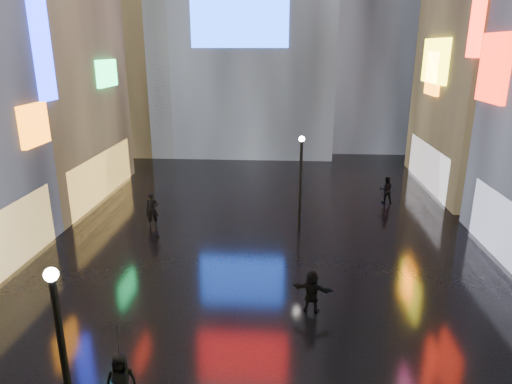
{
  "coord_description": "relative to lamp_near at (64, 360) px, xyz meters",
  "views": [
    {
      "loc": [
        0.95,
        -2.22,
        9.53
      ],
      "look_at": [
        0.0,
        12.0,
        5.0
      ],
      "focal_mm": 32.0,
      "sensor_mm": 36.0,
      "label": 1
    }
  ],
  "objects": [
    {
      "name": "tower_flank_left",
      "position": [
        -10.16,
        36.07,
        10.06
      ],
      "size": [
        10.0,
        10.0,
        26.0
      ],
      "primitive_type": "cube",
      "color": "black",
      "rests_on": "ground"
    },
    {
      "name": "pedestrian_5",
      "position": [
        5.87,
        7.04,
        -2.11
      ],
      "size": [
        1.63,
        0.85,
        1.68
      ],
      "primitive_type": "imported",
      "rotation": [
        0.0,
        0.0,
        2.9
      ],
      "color": "black",
      "rests_on": "ground"
    },
    {
      "name": "lamp_near",
      "position": [
        0.0,
        0.0,
        0.0
      ],
      "size": [
        0.3,
        0.3,
        5.2
      ],
      "color": "black",
      "rests_on": "ground"
    },
    {
      "name": "umbrella_2",
      "position": [
        0.47,
        1.79,
        -0.7
      ],
      "size": [
        1.17,
        1.15,
        0.94
      ],
      "primitive_type": "imported",
      "rotation": [
        0.0,
        0.0,
        4.58
      ],
      "color": "black",
      "rests_on": "pedestrian_4"
    },
    {
      "name": "pedestrian_6",
      "position": [
        -2.5,
        15.07,
        -1.98
      ],
      "size": [
        0.78,
        0.59,
        1.93
      ],
      "primitive_type": "imported",
      "rotation": [
        0.0,
        0.0,
        0.2
      ],
      "color": "black",
      "rests_on": "ground"
    },
    {
      "name": "ground",
      "position": [
        3.84,
        14.07,
        -2.94
      ],
      "size": [
        140.0,
        140.0,
        0.0
      ],
      "primitive_type": "plane",
      "color": "black",
      "rests_on": "ground"
    },
    {
      "name": "lamp_far",
      "position": [
        5.6,
        15.04,
        0.0
      ],
      "size": [
        0.3,
        0.3,
        5.2
      ],
      "color": "black",
      "rests_on": "ground"
    },
    {
      "name": "pedestrian_7",
      "position": [
        11.25,
        20.08,
        -2.09
      ],
      "size": [
        0.86,
        0.68,
        1.72
      ],
      "primitive_type": "imported",
      "rotation": [
        0.0,
        0.0,
        3.1
      ],
      "color": "black",
      "rests_on": "ground"
    },
    {
      "name": "pedestrian_4",
      "position": [
        0.47,
        1.79,
        -2.06
      ],
      "size": [
        0.96,
        0.73,
        1.77
      ],
      "primitive_type": "imported",
      "rotation": [
        0.0,
        0.0,
        0.21
      ],
      "color": "black",
      "rests_on": "ground"
    },
    {
      "name": "building_left_far",
      "position": [
        -12.14,
        20.07,
        8.04
      ],
      "size": [
        10.28,
        12.0,
        22.0
      ],
      "color": "black",
      "rests_on": "ground"
    }
  ]
}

